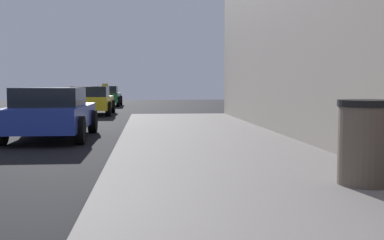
% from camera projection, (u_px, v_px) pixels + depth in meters
% --- Properties ---
extents(sidewalk, '(4.00, 32.00, 0.15)m').
position_uv_depth(sidewalk, '(314.00, 237.00, 3.99)').
color(sidewalk, gray).
rests_on(sidewalk, ground_plane).
extents(trash_bin, '(0.71, 0.71, 1.01)m').
position_uv_depth(trash_bin, '(367.00, 142.00, 5.70)').
color(trash_bin, brown).
rests_on(trash_bin, sidewalk).
extents(car_blue, '(1.95, 4.13, 1.27)m').
position_uv_depth(car_blue, '(51.00, 113.00, 11.94)').
color(car_blue, '#233899').
rests_on(car_blue, ground_plane).
extents(car_yellow, '(1.94, 4.03, 1.27)m').
position_uv_depth(car_yellow, '(91.00, 100.00, 21.58)').
color(car_yellow, yellow).
rests_on(car_yellow, ground_plane).
extents(car_green, '(1.98, 4.06, 1.43)m').
position_uv_depth(car_green, '(105.00, 96.00, 30.53)').
color(car_green, '#196638').
rests_on(car_green, ground_plane).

